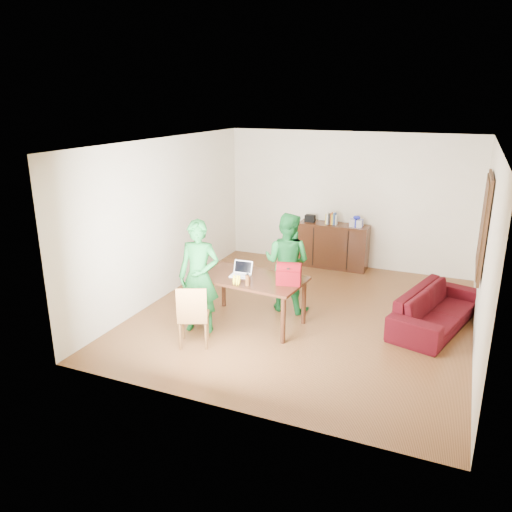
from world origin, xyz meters
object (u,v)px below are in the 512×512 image
at_px(person_far, 287,262).
at_px(person_near, 199,277).
at_px(table, 251,283).
at_px(sofa, 436,309).
at_px(red_bag, 289,276).
at_px(chair, 194,327).
at_px(bottle, 247,280).
at_px(laptop, 240,274).

bearing_deg(person_far, person_near, 57.48).
xyz_separation_m(table, sofa, (2.61, 0.98, -0.37)).
relative_size(table, person_near, 0.99).
relative_size(person_near, red_bag, 4.84).
distance_m(table, person_far, 0.81).
bearing_deg(chair, person_far, 41.45).
bearing_deg(person_near, sofa, 15.10).
bearing_deg(person_far, table, 70.80).
bearing_deg(red_bag, sofa, 14.82).
xyz_separation_m(table, bottle, (0.09, -0.33, 0.18)).
distance_m(table, chair, 1.12).
distance_m(bottle, sofa, 2.89).
height_order(table, person_near, person_near).
height_order(chair, sofa, chair).
xyz_separation_m(person_far, laptop, (-0.48, -0.74, -0.02)).
bearing_deg(person_near, red_bag, 11.12).
bearing_deg(person_near, chair, -81.50).
bearing_deg(chair, bottle, 24.99).
bearing_deg(table, red_bag, 1.49).
distance_m(red_bag, sofa, 2.32).
bearing_deg(bottle, table, 105.27).
height_order(laptop, bottle, laptop).
bearing_deg(person_near, bottle, 4.40).
bearing_deg(chair, laptop, 49.05).
distance_m(laptop, sofa, 3.00).
relative_size(chair, laptop, 2.97).
bearing_deg(person_far, chair, 69.61).
height_order(laptop, red_bag, red_bag).
relative_size(table, chair, 1.85).
height_order(table, bottle, bottle).
height_order(person_far, sofa, person_far).
bearing_deg(table, sofa, 25.74).
xyz_separation_m(person_far, sofa, (2.30, 0.25, -0.52)).
relative_size(table, person_far, 1.04).
bearing_deg(bottle, person_near, -166.00).
bearing_deg(red_bag, person_far, 99.13).
relative_size(person_near, laptop, 5.51).
distance_m(chair, sofa, 3.62).
bearing_deg(laptop, person_far, 53.07).
bearing_deg(table, person_far, 71.83).
distance_m(table, laptop, 0.22).
xyz_separation_m(chair, person_near, (-0.15, 0.45, 0.58)).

